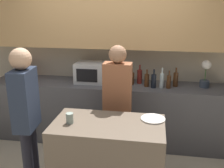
% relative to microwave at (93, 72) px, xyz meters
% --- Properties ---
extents(back_wall, '(6.40, 0.40, 2.70)m').
position_rel_microwave_xyz_m(back_wall, '(0.24, 0.21, 0.46)').
color(back_wall, '#B2A893').
rests_on(back_wall, ground_plane).
extents(back_counter, '(3.60, 0.62, 0.93)m').
position_rel_microwave_xyz_m(back_counter, '(0.24, -0.06, -0.61)').
color(back_counter, '#4C4C51').
rests_on(back_counter, ground_plane).
extents(kitchen_island, '(1.17, 0.65, 0.90)m').
position_rel_microwave_xyz_m(kitchen_island, '(0.47, -1.33, -0.63)').
color(kitchen_island, brown).
rests_on(kitchen_island, ground_plane).
extents(microwave, '(0.52, 0.39, 0.30)m').
position_rel_microwave_xyz_m(microwave, '(0.00, 0.00, 0.00)').
color(microwave, '#B7BABC').
rests_on(microwave, back_counter).
extents(toaster, '(0.26, 0.16, 0.18)m').
position_rel_microwave_xyz_m(toaster, '(-1.10, 0.00, -0.06)').
color(toaster, '#B21E19').
rests_on(toaster, back_counter).
extents(potted_plant, '(0.14, 0.14, 0.39)m').
position_rel_microwave_xyz_m(potted_plant, '(1.64, 0.00, 0.05)').
color(potted_plant, '#333D4C').
rests_on(potted_plant, back_counter).
extents(bottle_0, '(0.06, 0.06, 0.30)m').
position_rel_microwave_xyz_m(bottle_0, '(0.51, 0.06, -0.03)').
color(bottle_0, black).
rests_on(bottle_0, back_counter).
extents(bottle_1, '(0.07, 0.07, 0.25)m').
position_rel_microwave_xyz_m(bottle_1, '(0.60, -0.04, -0.05)').
color(bottle_1, '#472814').
rests_on(bottle_1, back_counter).
extents(bottle_2, '(0.08, 0.08, 0.29)m').
position_rel_microwave_xyz_m(bottle_2, '(0.71, 0.04, -0.04)').
color(bottle_2, maroon).
rests_on(bottle_2, back_counter).
extents(bottle_3, '(0.07, 0.07, 0.25)m').
position_rel_microwave_xyz_m(bottle_3, '(0.82, -0.10, -0.05)').
color(bottle_3, '#472814').
rests_on(bottle_3, back_counter).
extents(bottle_4, '(0.07, 0.07, 0.27)m').
position_rel_microwave_xyz_m(bottle_4, '(0.92, -0.15, -0.04)').
color(bottle_4, black).
rests_on(bottle_4, back_counter).
extents(bottle_5, '(0.06, 0.06, 0.29)m').
position_rel_microwave_xyz_m(bottle_5, '(1.03, -0.13, -0.04)').
color(bottle_5, silver).
rests_on(bottle_5, back_counter).
extents(bottle_6, '(0.06, 0.06, 0.26)m').
position_rel_microwave_xyz_m(bottle_6, '(1.13, -0.14, -0.05)').
color(bottle_6, '#472814').
rests_on(bottle_6, back_counter).
extents(bottle_7, '(0.07, 0.07, 0.28)m').
position_rel_microwave_xyz_m(bottle_7, '(1.23, -0.02, -0.04)').
color(bottle_7, '#472814').
rests_on(bottle_7, back_counter).
extents(plate_on_island, '(0.26, 0.26, 0.01)m').
position_rel_microwave_xyz_m(plate_on_island, '(0.93, -1.16, -0.17)').
color(plate_on_island, white).
rests_on(plate_on_island, kitchen_island).
extents(cup_0, '(0.08, 0.08, 0.11)m').
position_rel_microwave_xyz_m(cup_0, '(0.08, -1.39, -0.13)').
color(cup_0, '#94A89D').
rests_on(cup_0, kitchen_island).
extents(person_left, '(0.34, 0.21, 1.62)m').
position_rel_microwave_xyz_m(person_left, '(0.48, -0.75, -0.12)').
color(person_left, black).
rests_on(person_left, ground_plane).
extents(person_center, '(0.22, 0.35, 1.67)m').
position_rel_microwave_xyz_m(person_center, '(-0.39, -1.41, -0.08)').
color(person_center, black).
rests_on(person_center, ground_plane).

